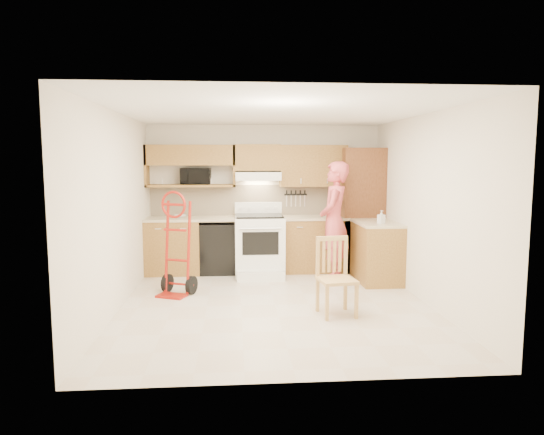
{
  "coord_description": "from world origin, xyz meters",
  "views": [
    {
      "loc": [
        -0.52,
        -6.14,
        1.88
      ],
      "look_at": [
        0.0,
        0.5,
        1.1
      ],
      "focal_mm": 31.81,
      "sensor_mm": 36.0,
      "label": 1
    }
  ],
  "objects": [
    {
      "name": "bowl",
      "position": [
        -1.43,
        1.95,
        0.96
      ],
      "size": [
        0.24,
        0.24,
        0.05
      ],
      "primitive_type": "imported",
      "rotation": [
        0.0,
        0.0,
        0.24
      ],
      "color": "white",
      "rests_on": "countertop_left"
    },
    {
      "name": "backsplash",
      "position": [
        0.0,
        2.23,
        1.2
      ],
      "size": [
        3.92,
        0.03,
        0.55
      ],
      "primitive_type": "cube",
      "color": "beige",
      "rests_on": "wall_back"
    },
    {
      "name": "lower_cab_left",
      "position": [
        -1.55,
        1.95,
        0.45
      ],
      "size": [
        0.9,
        0.6,
        0.9
      ],
      "primitive_type": "cube",
      "color": "olive",
      "rests_on": "ground"
    },
    {
      "name": "range_hood",
      "position": [
        -0.12,
        2.02,
        1.63
      ],
      "size": [
        0.76,
        0.46,
        0.14
      ],
      "primitive_type": "cube",
      "color": "white",
      "rests_on": "wall_back"
    },
    {
      "name": "hand_truck",
      "position": [
        -1.36,
        0.58,
        0.66
      ],
      "size": [
        0.67,
        0.64,
        1.33
      ],
      "primitive_type": null,
      "rotation": [
        0.0,
        0.0,
        -0.4
      ],
      "color": "#9E190F",
      "rests_on": "ground"
    },
    {
      "name": "pantry_tall",
      "position": [
        1.65,
        1.95,
        1.05
      ],
      "size": [
        0.7,
        0.6,
        2.1
      ],
      "primitive_type": "cube",
      "color": "brown",
      "rests_on": "ground"
    },
    {
      "name": "floor",
      "position": [
        0.0,
        0.0,
        -0.01
      ],
      "size": [
        4.0,
        4.5,
        0.02
      ],
      "primitive_type": "cube",
      "color": "beige",
      "rests_on": "ground"
    },
    {
      "name": "countertop_right",
      "position": [
        0.83,
        1.95,
        0.92
      ],
      "size": [
        1.14,
        0.63,
        0.04
      ],
      "primitive_type": "cube",
      "color": "#C0AD8D",
      "rests_on": "lower_cab_right"
    },
    {
      "name": "upper_shelf_mw",
      "position": [
        -1.25,
        2.08,
        1.47
      ],
      "size": [
        1.5,
        0.33,
        0.04
      ],
      "primitive_type": "cube",
      "color": "olive",
      "rests_on": "wall_back"
    },
    {
      "name": "knife_strip",
      "position": [
        0.55,
        2.21,
        1.24
      ],
      "size": [
        0.4,
        0.05,
        0.29
      ],
      "primitive_type": null,
      "color": "black",
      "rests_on": "backsplash"
    },
    {
      "name": "dishwasher",
      "position": [
        -0.8,
        1.95,
        0.42
      ],
      "size": [
        0.6,
        0.6,
        0.85
      ],
      "primitive_type": "cube",
      "color": "black",
      "rests_on": "ground"
    },
    {
      "name": "microwave",
      "position": [
        -1.17,
        2.08,
        1.63
      ],
      "size": [
        0.51,
        0.35,
        0.27
      ],
      "primitive_type": "imported",
      "rotation": [
        0.0,
        0.0,
        -0.03
      ],
      "color": "black",
      "rests_on": "upper_shelf_mw"
    },
    {
      "name": "wall_right",
      "position": [
        2.01,
        0.0,
        1.25
      ],
      "size": [
        0.02,
        4.5,
        2.5
      ],
      "primitive_type": "cube",
      "color": "silver",
      "rests_on": "ground"
    },
    {
      "name": "upper_cab_left",
      "position": [
        -1.25,
        2.08,
        1.98
      ],
      "size": [
        1.5,
        0.33,
        0.34
      ],
      "primitive_type": "cube",
      "color": "olive",
      "rests_on": "wall_back"
    },
    {
      "name": "wall_front",
      "position": [
        0.0,
        -2.26,
        1.25
      ],
      "size": [
        4.0,
        0.02,
        2.5
      ],
      "primitive_type": "cube",
      "color": "silver",
      "rests_on": "ground"
    },
    {
      "name": "soap_bottle",
      "position": [
        1.7,
        0.96,
        1.04
      ],
      "size": [
        0.12,
        0.12,
        0.2
      ],
      "primitive_type": "imported",
      "rotation": [
        0.0,
        0.0,
        0.41
      ],
      "color": "white",
      "rests_on": "countertop_return"
    },
    {
      "name": "ceiling",
      "position": [
        0.0,
        0.0,
        2.51
      ],
      "size": [
        4.0,
        4.5,
        0.02
      ],
      "primitive_type": "cube",
      "color": "white",
      "rests_on": "ground"
    },
    {
      "name": "range",
      "position": [
        -0.11,
        1.69,
        0.59
      ],
      "size": [
        0.8,
        1.06,
        1.18
      ],
      "primitive_type": null,
      "color": "white",
      "rests_on": "ground"
    },
    {
      "name": "countertop_left",
      "position": [
        -1.25,
        1.95,
        0.92
      ],
      "size": [
        1.5,
        0.63,
        0.04
      ],
      "primitive_type": "cube",
      "color": "#C0AD8D",
      "rests_on": "lower_cab_left"
    },
    {
      "name": "upper_cab_center",
      "position": [
        -0.12,
        2.08,
        1.94
      ],
      "size": [
        0.76,
        0.33,
        0.44
      ],
      "primitive_type": "cube",
      "color": "olive",
      "rests_on": "wall_back"
    },
    {
      "name": "countertop_return",
      "position": [
        1.7,
        1.15,
        0.92
      ],
      "size": [
        0.63,
        1.0,
        0.04
      ],
      "primitive_type": "cube",
      "color": "#C0AD8D",
      "rests_on": "cab_return_right"
    },
    {
      "name": "upper_cab_right",
      "position": [
        0.83,
        2.08,
        1.8
      ],
      "size": [
        1.14,
        0.33,
        0.7
      ],
      "primitive_type": "cube",
      "color": "olive",
      "rests_on": "wall_back"
    },
    {
      "name": "cab_return_right",
      "position": [
        1.7,
        1.15,
        0.45
      ],
      "size": [
        0.6,
        1.0,
        0.9
      ],
      "primitive_type": "cube",
      "color": "olive",
      "rests_on": "ground"
    },
    {
      "name": "person",
      "position": [
        1.04,
        1.26,
        0.94
      ],
      "size": [
        0.66,
        0.8,
        1.88
      ],
      "primitive_type": "imported",
      "rotation": [
        0.0,
        0.0,
        -1.92
      ],
      "color": "#D04D53",
      "rests_on": "ground"
    },
    {
      "name": "lower_cab_right",
      "position": [
        0.83,
        1.95,
        0.45
      ],
      "size": [
        1.14,
        0.6,
        0.9
      ],
      "primitive_type": "cube",
      "color": "olive",
      "rests_on": "ground"
    },
    {
      "name": "wall_back",
      "position": [
        0.0,
        2.26,
        1.25
      ],
      "size": [
        4.0,
        0.02,
        2.5
      ],
      "primitive_type": "cube",
      "color": "silver",
      "rests_on": "ground"
    },
    {
      "name": "dining_chair",
      "position": [
        0.72,
        -0.48,
        0.48
      ],
      "size": [
        0.49,
        0.52,
        0.95
      ],
      "primitive_type": null,
      "rotation": [
        0.0,
        0.0,
        0.14
      ],
      "color": "tan",
      "rests_on": "ground"
    },
    {
      "name": "wall_left",
      "position": [
        -2.01,
        0.0,
        1.25
      ],
      "size": [
        0.02,
        4.5,
        2.5
      ],
      "primitive_type": "cube",
      "color": "silver",
      "rests_on": "ground"
    }
  ]
}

